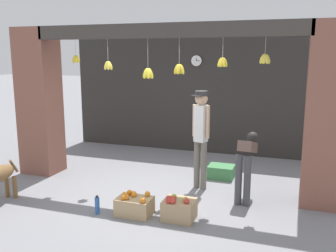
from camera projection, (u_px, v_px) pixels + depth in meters
ground_plane at (160, 191)px, 6.58m from camera, size 60.00×60.00×0.00m
shop_back_wall at (202, 93)px, 9.02m from camera, size 6.63×0.12×2.88m
shop_pillar_left at (40, 102)px, 7.44m from camera, size 0.70×0.60×2.88m
shop_pillar_right at (329, 116)px, 5.73m from camera, size 0.70×0.60×2.88m
storefront_awning at (162, 33)px, 6.18m from camera, size 4.73×0.26×0.93m
shopkeeper at (201, 131)px, 6.54m from camera, size 0.33×0.31×1.75m
worker_stooping at (247, 158)px, 6.06m from camera, size 0.28×0.82×1.07m
fruit_crate_oranges at (134, 205)px, 5.59m from camera, size 0.52×0.36×0.35m
fruit_crate_apples at (179, 209)px, 5.44m from camera, size 0.45×0.39×0.37m
produce_box_green at (221, 172)px, 7.27m from camera, size 0.49×0.40×0.25m
water_bottle at (97, 205)px, 5.64m from camera, size 0.07×0.07×0.28m
wall_clock at (196, 61)px, 8.84m from camera, size 0.27×0.03×0.27m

